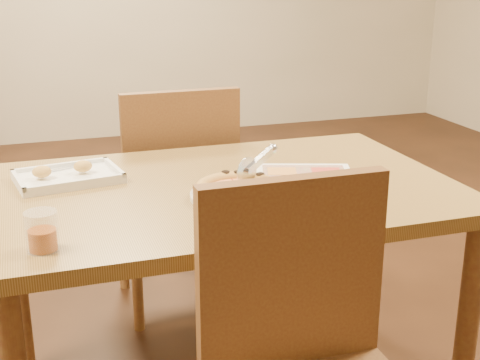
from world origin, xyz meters
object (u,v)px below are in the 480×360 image
object	(u,v)px
glass_tumbler	(42,234)
pizza_cutter	(256,164)
pizza	(238,189)
chair_far	(177,175)
menu	(307,184)
dining_table	(224,213)
chair_near	(307,343)
appetizer_tray	(67,177)
plate	(240,195)

from	to	relation	value
glass_tumbler	pizza_cutter	bearing A→B (deg)	21.03
pizza	pizza_cutter	size ratio (longest dim) A/B	1.69
chair_far	menu	distance (m)	0.73
dining_table	chair_near	size ratio (longest dim) A/B	2.77
chair_near	pizza_cutter	xyz separation A→B (m)	(0.07, 0.51, 0.24)
pizza	appetizer_tray	world-z (taller)	appetizer_tray
chair_far	menu	size ratio (longest dim) A/B	1.18
plate	pizza_cutter	world-z (taller)	pizza_cutter
chair_near	glass_tumbler	bearing A→B (deg)	149.49
glass_tumbler	menu	distance (m)	0.77
menu	appetizer_tray	bearing A→B (deg)	159.03
dining_table	plate	distance (m)	0.15
glass_tumbler	menu	xyz separation A→B (m)	(0.73, 0.24, -0.04)
chair_near	appetizer_tray	bearing A→B (deg)	118.09
dining_table	pizza	xyz separation A→B (m)	(0.00, -0.12, 0.11)
chair_near	glass_tumbler	world-z (taller)	chair_near
pizza_cutter	menu	size ratio (longest dim) A/B	0.34
plate	menu	size ratio (longest dim) A/B	0.67
plate	pizza	distance (m)	0.02
chair_far	menu	xyz separation A→B (m)	(0.23, -0.67, 0.16)
dining_table	pizza	world-z (taller)	pizza
pizza	appetizer_tray	size ratio (longest dim) A/B	0.73
appetizer_tray	glass_tumbler	size ratio (longest dim) A/B	3.52
pizza	pizza_cutter	world-z (taller)	pizza_cutter
dining_table	menu	size ratio (longest dim) A/B	3.26
chair_far	glass_tumbler	distance (m)	1.05
dining_table	chair_far	size ratio (longest dim) A/B	2.77
chair_near	menu	size ratio (longest dim) A/B	1.18
appetizer_tray	chair_near	bearing A→B (deg)	-61.91
chair_near	pizza	size ratio (longest dim) A/B	2.04
dining_table	glass_tumbler	size ratio (longest dim) A/B	14.54
dining_table	pizza_cutter	world-z (taller)	pizza_cutter
glass_tumbler	appetizer_tray	bearing A→B (deg)	79.72
appetizer_tray	dining_table	bearing A→B (deg)	-23.01
chair_near	pizza	distance (m)	0.52
chair_near	appetizer_tray	world-z (taller)	chair_near
pizza_cutter	appetizer_tray	bearing A→B (deg)	120.47
chair_near	pizza	world-z (taller)	chair_near
pizza_cutter	glass_tumbler	distance (m)	0.61
plate	pizza_cutter	distance (m)	0.10
dining_table	plate	size ratio (longest dim) A/B	4.87
chair_far	appetizer_tray	world-z (taller)	chair_far
dining_table	appetizer_tray	xyz separation A→B (m)	(-0.42, 0.18, 0.10)
plate	glass_tumbler	size ratio (longest dim) A/B	2.99
chair_far	pizza	distance (m)	0.74
dining_table	chair_near	bearing A→B (deg)	-90.00
pizza_cutter	menu	world-z (taller)	pizza_cutter
chair_far	pizza_cutter	size ratio (longest dim) A/B	3.45
dining_table	appetizer_tray	bearing A→B (deg)	156.99
dining_table	appetizer_tray	world-z (taller)	appetizer_tray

